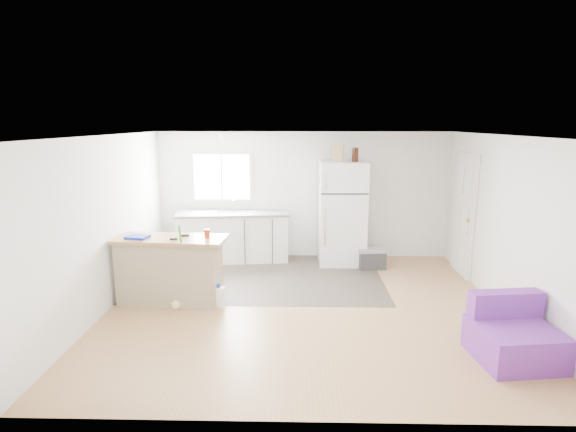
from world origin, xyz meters
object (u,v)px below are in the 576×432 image
object	(u,v)px
cardboard_box	(338,153)
bottle_left	(354,155)
red_cup	(207,233)
kitchen_cabinets	(233,236)
blue_tray	(137,237)
cleaner_jug	(219,297)
peninsula	(170,269)
refrigerator	(342,213)
purple_seat	(513,337)
cooler	(371,258)
mop	(178,292)
bottle_right	(356,155)

from	to	relation	value
cardboard_box	bottle_left	xyz separation A→B (m)	(0.28, -0.05, -0.03)
red_cup	bottle_left	world-z (taller)	bottle_left
kitchen_cabinets	blue_tray	bearing A→B (deg)	-122.69
cleaner_jug	peninsula	bearing A→B (deg)	171.04
cleaner_jug	blue_tray	size ratio (longest dim) A/B	1.16
red_cup	blue_tray	world-z (taller)	red_cup
kitchen_cabinets	refrigerator	distance (m)	2.08
kitchen_cabinets	purple_seat	world-z (taller)	kitchen_cabinets
cooler	purple_seat	size ratio (longest dim) A/B	0.57
kitchen_cabinets	blue_tray	distance (m)	2.38
cooler	blue_tray	bearing A→B (deg)	-161.09
kitchen_cabinets	cleaner_jug	distance (m)	2.23
cooler	mop	world-z (taller)	mop
cooler	blue_tray	size ratio (longest dim) A/B	1.74
peninsula	bottle_right	xyz separation A→B (m)	(2.87, 1.88, 1.52)
purple_seat	cardboard_box	size ratio (longest dim) A/B	3.07
kitchen_cabinets	red_cup	xyz separation A→B (m)	(-0.07, -2.01, 0.55)
cardboard_box	bottle_left	distance (m)	0.29
kitchen_cabinets	purple_seat	bearing A→B (deg)	-50.31
purple_seat	cardboard_box	xyz separation A→B (m)	(-1.68, 3.42, 1.78)
blue_tray	cardboard_box	bearing A→B (deg)	33.54
refrigerator	cleaner_jug	world-z (taller)	refrigerator
cleaner_jug	mop	bearing A→B (deg)	-169.58
peninsula	blue_tray	bearing A→B (deg)	-168.96
kitchen_cabinets	mop	distance (m)	2.31
kitchen_cabinets	peninsula	size ratio (longest dim) A/B	1.32
bottle_left	kitchen_cabinets	bearing A→B (deg)	176.00
blue_tray	cardboard_box	size ratio (longest dim) A/B	1.00
mop	cardboard_box	world-z (taller)	cardboard_box
bottle_left	bottle_right	world-z (taller)	same
bottle_left	cooler	bearing A→B (deg)	-37.03
cooler	refrigerator	bearing A→B (deg)	141.83
cooler	purple_seat	xyz separation A→B (m)	(1.06, -3.12, 0.06)
refrigerator	cooler	size ratio (longest dim) A/B	3.60
refrigerator	purple_seat	world-z (taller)	refrigerator
refrigerator	cleaner_jug	size ratio (longest dim) A/B	5.39
peninsula	blue_tray	xyz separation A→B (m)	(-0.42, -0.05, 0.50)
peninsula	cardboard_box	xyz separation A→B (m)	(2.54, 1.91, 1.54)
mop	red_cup	xyz separation A→B (m)	(0.38, 0.25, 0.80)
red_cup	peninsula	bearing A→B (deg)	-178.51
kitchen_cabinets	cleaner_jug	world-z (taller)	kitchen_cabinets
cooler	purple_seat	distance (m)	3.30
kitchen_cabinets	peninsula	world-z (taller)	kitchen_cabinets
kitchen_cabinets	cleaner_jug	bearing A→B (deg)	-93.21
peninsula	purple_seat	distance (m)	4.49
mop	refrigerator	bearing A→B (deg)	44.64
kitchen_cabinets	cardboard_box	distance (m)	2.47
refrigerator	red_cup	xyz separation A→B (m)	(-2.09, -1.92, 0.09)
refrigerator	kitchen_cabinets	bearing A→B (deg)	176.59
peninsula	cleaner_jug	bearing A→B (deg)	-9.60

